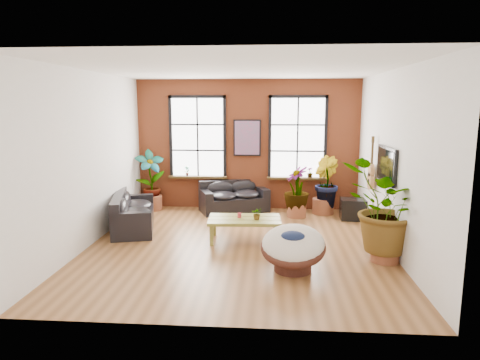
% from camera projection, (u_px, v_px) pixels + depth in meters
% --- Properties ---
extents(room, '(6.04, 6.54, 3.54)m').
position_uv_depth(room, '(238.00, 160.00, 8.55)').
color(room, brown).
rests_on(room, ground).
extents(sofa_back, '(1.96, 1.46, 0.81)m').
position_uv_depth(sofa_back, '(234.00, 198.00, 11.49)').
color(sofa_back, black).
rests_on(sofa_back, ground).
extents(sofa_left, '(1.34, 2.19, 0.81)m').
position_uv_depth(sofa_left, '(131.00, 213.00, 9.84)').
color(sofa_left, black).
rests_on(sofa_left, ground).
extents(coffee_table, '(1.54, 0.94, 0.58)m').
position_uv_depth(coffee_table, '(244.00, 221.00, 8.96)').
color(coffee_table, olive).
rests_on(coffee_table, ground).
extents(papasan_chair, '(1.27, 1.29, 0.84)m').
position_uv_depth(papasan_chair, '(293.00, 247.00, 7.32)').
color(papasan_chair, '#472219').
rests_on(papasan_chair, ground).
extents(poster, '(0.74, 0.06, 0.98)m').
position_uv_depth(poster, '(247.00, 138.00, 11.49)').
color(poster, black).
rests_on(poster, room).
extents(tv_wall_unit, '(0.13, 1.86, 1.20)m').
position_uv_depth(tv_wall_unit, '(382.00, 168.00, 8.81)').
color(tv_wall_unit, black).
rests_on(tv_wall_unit, room).
extents(media_box, '(0.65, 0.55, 0.52)m').
position_uv_depth(media_box, '(353.00, 209.00, 10.65)').
color(media_box, black).
rests_on(media_box, ground).
extents(pot_back_left, '(0.57, 0.57, 0.40)m').
position_uv_depth(pot_back_left, '(152.00, 203.00, 11.64)').
color(pot_back_left, brown).
rests_on(pot_back_left, ground).
extents(pot_back_right, '(0.68, 0.68, 0.40)m').
position_uv_depth(pot_back_right, '(323.00, 206.00, 11.24)').
color(pot_back_right, brown).
rests_on(pot_back_right, ground).
extents(pot_right_wall, '(0.68, 0.68, 0.38)m').
position_uv_depth(pot_right_wall, '(385.00, 251.00, 7.80)').
color(pot_right_wall, brown).
rests_on(pot_right_wall, ground).
extents(pot_mid, '(0.54, 0.54, 0.35)m').
position_uv_depth(pot_mid, '(297.00, 210.00, 10.90)').
color(pot_mid, brown).
rests_on(pot_mid, ground).
extents(floor_plant_back_left, '(0.95, 0.85, 1.49)m').
position_uv_depth(floor_plant_back_left, '(150.00, 177.00, 11.53)').
color(floor_plant_back_left, '#14360E').
rests_on(floor_plant_back_left, ground).
extents(floor_plant_back_right, '(0.83, 0.91, 1.36)m').
position_uv_depth(floor_plant_back_right, '(325.00, 182.00, 11.16)').
color(floor_plant_back_right, '#14360E').
rests_on(floor_plant_back_right, ground).
extents(floor_plant_right_wall, '(2.00, 1.99, 1.68)m').
position_uv_depth(floor_plant_right_wall, '(386.00, 208.00, 7.65)').
color(floor_plant_right_wall, '#14360E').
rests_on(floor_plant_right_wall, ground).
extents(floor_plant_mid, '(0.82, 0.82, 1.16)m').
position_uv_depth(floor_plant_mid, '(297.00, 189.00, 10.82)').
color(floor_plant_mid, '#14360E').
rests_on(floor_plant_mid, ground).
extents(table_plant, '(0.25, 0.22, 0.25)m').
position_uv_depth(table_plant, '(257.00, 213.00, 8.84)').
color(table_plant, '#14360E').
rests_on(table_plant, coffee_table).
extents(sill_plant_left, '(0.17, 0.17, 0.27)m').
position_uv_depth(sill_plant_left, '(187.00, 171.00, 11.72)').
color(sill_plant_left, '#14360E').
rests_on(sill_plant_left, room).
extents(sill_plant_right, '(0.19, 0.19, 0.27)m').
position_uv_depth(sill_plant_right, '(310.00, 172.00, 11.48)').
color(sill_plant_right, '#14360E').
rests_on(sill_plant_right, room).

